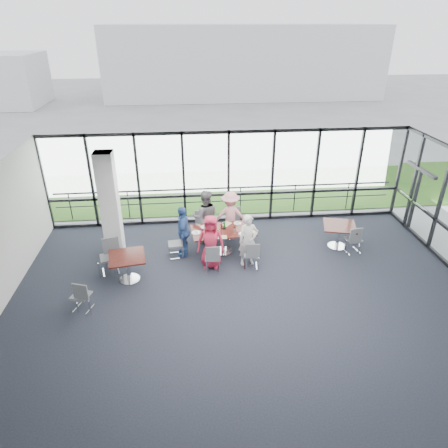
{
  "coord_description": "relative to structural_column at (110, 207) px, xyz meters",
  "views": [
    {
      "loc": [
        -1.35,
        -7.57,
        6.33
      ],
      "look_at": [
        -0.38,
        2.58,
        1.1
      ],
      "focal_mm": 32.0,
      "sensor_mm": 36.0,
      "label": 1
    }
  ],
  "objects": [
    {
      "name": "main_table",
      "position": [
        3.22,
        -0.12,
        -0.98
      ],
      "size": [
        1.96,
        1.21,
        0.75
      ],
      "rotation": [
        0.0,
        0.0,
        0.1
      ],
      "color": "#391612",
      "rests_on": "ground"
    },
    {
      "name": "chair_main_end",
      "position": [
        1.79,
        -0.25,
        -1.18
      ],
      "size": [
        0.45,
        0.45,
        0.85
      ],
      "primitive_type": null,
      "rotation": [
        0.0,
        0.0,
        -1.47
      ],
      "color": "slate",
      "rests_on": "ground"
    },
    {
      "name": "hangar_main",
      "position": [
        7.6,
        29.0,
        1.4
      ],
      "size": [
        24.0,
        10.0,
        6.0
      ],
      "primitive_type": "cube",
      "color": "silver",
      "rests_on": "ground"
    },
    {
      "name": "tumbler_d",
      "position": [
        2.58,
        -0.36,
        -0.78
      ],
      "size": [
        0.07,
        0.07,
        0.14
      ],
      "primitive_type": "cylinder",
      "color": "white",
      "rests_on": "main_table"
    },
    {
      "name": "ketchup_bottle",
      "position": [
        3.17,
        -0.03,
        -0.76
      ],
      "size": [
        0.06,
        0.06,
        0.18
      ],
      "primitive_type": "cylinder",
      "color": "#B81A00",
      "rests_on": "main_table"
    },
    {
      "name": "menu_c",
      "position": [
        3.36,
        0.26,
        -0.85
      ],
      "size": [
        0.37,
        0.38,
        0.0
      ],
      "primitive_type": "cube",
      "rotation": [
        0.0,
        0.0,
        0.9
      ],
      "color": "beige",
      "rests_on": "main_table"
    },
    {
      "name": "tumbler_a",
      "position": [
        3.06,
        -0.34,
        -0.79
      ],
      "size": [
        0.06,
        0.06,
        0.13
      ],
      "primitive_type": "cylinder",
      "color": "white",
      "rests_on": "main_table"
    },
    {
      "name": "guard_rail",
      "position": [
        3.6,
        2.6,
        -1.1
      ],
      "size": [
        12.0,
        0.06,
        0.06
      ],
      "primitive_type": "cylinder",
      "rotation": [
        0.0,
        1.57,
        0.0
      ],
      "color": "#2D2D33",
      "rests_on": "ground"
    },
    {
      "name": "structural_column",
      "position": [
        0.0,
        0.0,
        0.0
      ],
      "size": [
        0.5,
        0.5,
        3.2
      ],
      "primitive_type": "cube",
      "color": "white",
      "rests_on": "ground"
    },
    {
      "name": "plate_fr",
      "position": [
        3.7,
        0.26,
        -0.84
      ],
      "size": [
        0.24,
        0.24,
        0.01
      ],
      "primitive_type": "cylinder",
      "color": "white",
      "rests_on": "main_table"
    },
    {
      "name": "menu_a",
      "position": [
        3.13,
        -0.56,
        -0.85
      ],
      "size": [
        0.33,
        0.24,
        0.0
      ],
      "primitive_type": "cube",
      "rotation": [
        0.0,
        0.0,
        -0.07
      ],
      "color": "beige",
      "rests_on": "main_table"
    },
    {
      "name": "diner_far_right",
      "position": [
        3.53,
        0.76,
        -0.8
      ],
      "size": [
        1.06,
        0.6,
        1.59
      ],
      "primitive_type": "imported",
      "rotation": [
        0.0,
        0.0,
        3.07
      ],
      "color": "pink",
      "rests_on": "ground"
    },
    {
      "name": "curtain_wall_back",
      "position": [
        3.6,
        2.0,
        0.0
      ],
      "size": [
        12.0,
        0.1,
        3.2
      ],
      "primitive_type": "cube",
      "color": "white",
      "rests_on": "ground"
    },
    {
      "name": "ceiling",
      "position": [
        3.6,
        -3.0,
        1.6
      ],
      "size": [
        12.0,
        10.0,
        0.04
      ],
      "primitive_type": "cube",
      "color": "silver",
      "rests_on": "ground"
    },
    {
      "name": "chair_main_nl",
      "position": [
        2.83,
        -1.1,
        -1.18
      ],
      "size": [
        0.42,
        0.42,
        0.84
      ],
      "primitive_type": null,
      "rotation": [
        0.0,
        0.0,
        -0.02
      ],
      "color": "slate",
      "rests_on": "ground"
    },
    {
      "name": "plate_nr",
      "position": [
        3.78,
        -0.43,
        -0.84
      ],
      "size": [
        0.26,
        0.26,
        0.01
      ],
      "primitive_type": "cylinder",
      "color": "white",
      "rests_on": "main_table"
    },
    {
      "name": "floor",
      "position": [
        3.6,
        -3.0,
        -1.61
      ],
      "size": [
        12.0,
        10.0,
        0.02
      ],
      "primitive_type": "cube",
      "color": "black",
      "rests_on": "ground"
    },
    {
      "name": "green_bottle",
      "position": [
        3.27,
        -0.01,
        -0.75
      ],
      "size": [
        0.05,
        0.05,
        0.2
      ],
      "primitive_type": "cylinder",
      "color": "#18751E",
      "rests_on": "main_table"
    },
    {
      "name": "diner_near_right",
      "position": [
        3.86,
        -0.86,
        -0.83
      ],
      "size": [
        0.63,
        0.5,
        1.55
      ],
      "primitive_type": "imported",
      "rotation": [
        0.0,
        0.0,
        0.17
      ],
      "color": "silver",
      "rests_on": "ground"
    },
    {
      "name": "side_table_right",
      "position": [
        6.79,
        -0.15,
        -0.95
      ],
      "size": [
        1.16,
        1.16,
        0.75
      ],
      "rotation": [
        0.0,
        0.0,
        -0.25
      ],
      "color": "#391612",
      "rests_on": "ground"
    },
    {
      "name": "tumbler_b",
      "position": [
        3.54,
        -0.26,
        -0.78
      ],
      "size": [
        0.07,
        0.07,
        0.14
      ],
      "primitive_type": "cylinder",
      "color": "white",
      "rests_on": "main_table"
    },
    {
      "name": "diner_near_left",
      "position": [
        2.8,
        -0.89,
        -0.8
      ],
      "size": [
        0.84,
        0.61,
        1.59
      ],
      "primitive_type": "imported",
      "rotation": [
        0.0,
        0.0,
        -0.13
      ],
      "color": "#C32442",
      "rests_on": "ground"
    },
    {
      "name": "menu_b",
      "position": [
        4.08,
        -0.28,
        -0.85
      ],
      "size": [
        0.38,
        0.33,
        0.0
      ],
      "primitive_type": "cube",
      "rotation": [
        0.0,
        0.0,
        -0.4
      ],
      "color": "beige",
      "rests_on": "main_table"
    },
    {
      "name": "diner_end",
      "position": [
        2.04,
        -0.17,
        -0.81
      ],
      "size": [
        0.6,
        0.98,
        1.59
      ],
      "primitive_type": "imported",
      "rotation": [
        0.0,
        0.0,
        -1.68
      ],
      "color": "#34579A",
      "rests_on": "ground"
    },
    {
      "name": "apron",
      "position": [
        3.6,
        7.0,
        -1.62
      ],
      "size": [
        80.0,
        70.0,
        0.02
      ],
      "primitive_type": "cube",
      "color": "gray",
      "rests_on": "ground"
    },
    {
      "name": "grass_strip",
      "position": [
        3.6,
        5.0,
        -1.59
      ],
      "size": [
        80.0,
        5.0,
        0.01
      ],
      "primitive_type": "cube",
      "color": "#205517",
      "rests_on": "ground"
    },
    {
      "name": "plate_end",
      "position": [
        2.42,
        -0.23,
        -0.84
      ],
      "size": [
        0.29,
        0.29,
        0.01
      ],
      "primitive_type": "cylinder",
      "color": "white",
      "rests_on": "main_table"
    },
    {
      "name": "chair_main_fr",
      "position": [
        3.63,
        0.8,
        -1.14
      ],
      "size": [
        0.54,
        0.54,
        0.93
      ],
      "primitive_type": null,
      "rotation": [
        0.0,
        0.0,
        3.35
      ],
      "color": "slate",
      "rests_on": "ground"
    },
    {
      "name": "exit_door",
      "position": [
        9.6,
        0.75,
        -0.55
      ],
      "size": [
        0.12,
        1.6,
        2.1
      ],
      "primitive_type": "cube",
      "color": "black",
      "rests_on": "ground"
    },
    {
      "name": "plate_nl",
      "position": [
        2.73,
        -0.53,
        -0.84
      ],
      "size": [
        0.23,
        0.23,
        0.01
      ],
      "primitive_type": "cylinder",
      "color": "white",
      "rests_on": "main_table"
    },
    {
      "name": "diner_far_left",
      "position": [
        2.73,
        0.58,
        -0.73
      ],
      "size": [
        0.86,
        0.55,
        1.74
      ],
      "primitive_type": "imported",
      "rotation": [
        0.0,
        0.0,
        3.11
      ],
      "color": "slate",
      "rests_on": "ground"
    },
    {
      "name": "chair_spare_la",
      "position": [
        -0.45,
        -2.51,
        -1.19
      ],
      "size": [
        0.52,
        0.52,
        0.83
      ],
      "primitive_type": null,
      "rotation": [
        0.0,
        0.0,
        -0.34
      ],
      "color": "slate",
      "rests_on": "ground"
    },
    {
      "name": "chair_spare_lb",
      "position": [
        -0.03,
        -0.92,
        -1.12
      ],
      "size": [
        0.57,
        0.57,
        0.95
      ],
      "primitive_type": null,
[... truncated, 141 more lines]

